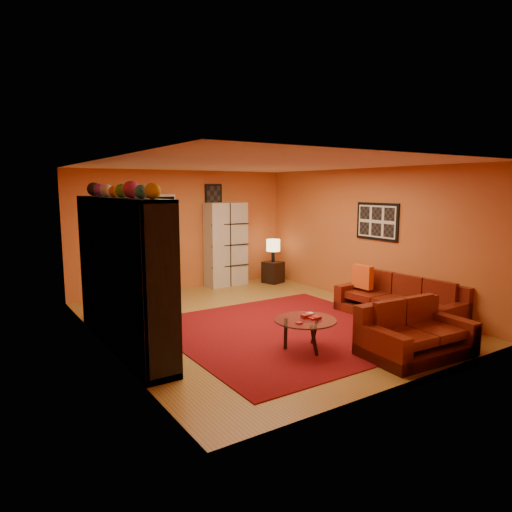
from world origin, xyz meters
TOP-DOWN VIEW (x-y plane):
  - floor at (0.00, 0.00)m, footprint 6.00×6.00m
  - ceiling at (0.00, 0.00)m, footprint 6.00×6.00m
  - wall_back at (0.00, 3.00)m, footprint 6.00×0.00m
  - wall_front at (0.00, -3.00)m, footprint 6.00×0.00m
  - wall_left at (-2.50, 0.00)m, footprint 0.00×6.00m
  - wall_right at (2.50, 0.00)m, footprint 0.00×6.00m
  - rug at (0.10, -0.70)m, footprint 3.60×3.60m
  - doorway at (-0.70, 2.96)m, footprint 0.95×0.10m
  - wall_art_right at (2.48, -0.30)m, footprint 0.03×1.00m
  - wall_art_back at (0.75, 2.98)m, footprint 0.42×0.03m
  - entertainment_unit at (-2.27, 0.00)m, footprint 0.45×3.00m
  - tv at (-2.23, 0.00)m, footprint 0.97×0.13m
  - sofa at (2.14, -1.22)m, footprint 1.00×2.21m
  - loveseat at (0.89, -2.42)m, footprint 1.52×0.97m
  - throw_pillow at (1.95, -0.48)m, footprint 0.12×0.42m
  - coffee_table at (-0.23, -1.52)m, footprint 0.86×0.86m
  - storage_cabinet at (0.96, 2.80)m, footprint 0.97×0.48m
  - bowl_chair at (-1.10, 2.50)m, footprint 0.63×0.63m
  - side_table at (2.02, 2.42)m, footprint 0.49×0.49m
  - table_lamp at (2.02, 2.42)m, footprint 0.32×0.32m

SIDE VIEW (x-z plane):
  - floor at x=0.00m, z-range 0.00..0.00m
  - rug at x=0.10m, z-range 0.00..0.01m
  - side_table at x=2.02m, z-range 0.00..0.50m
  - bowl_chair at x=-1.10m, z-range 0.02..0.54m
  - sofa at x=2.14m, z-range -0.14..0.71m
  - loveseat at x=0.89m, z-range -0.14..0.71m
  - coffee_table at x=-0.23m, z-range 0.18..0.61m
  - throw_pillow at x=1.95m, z-range 0.42..0.84m
  - table_lamp at x=2.02m, z-range 0.61..1.15m
  - storage_cabinet at x=0.96m, z-range 0.00..1.90m
  - tv at x=-2.23m, z-range 0.72..1.28m
  - doorway at x=-0.70m, z-range 0.00..2.04m
  - entertainment_unit at x=-2.27m, z-range 0.00..2.10m
  - wall_back at x=0.00m, z-range -1.70..4.30m
  - wall_front at x=0.00m, z-range -1.70..4.30m
  - wall_left at x=-2.50m, z-range -1.70..4.30m
  - wall_right at x=2.50m, z-range -1.70..4.30m
  - wall_art_right at x=2.48m, z-range 1.25..1.95m
  - wall_art_back at x=0.75m, z-range 1.79..2.31m
  - ceiling at x=0.00m, z-range 2.60..2.60m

